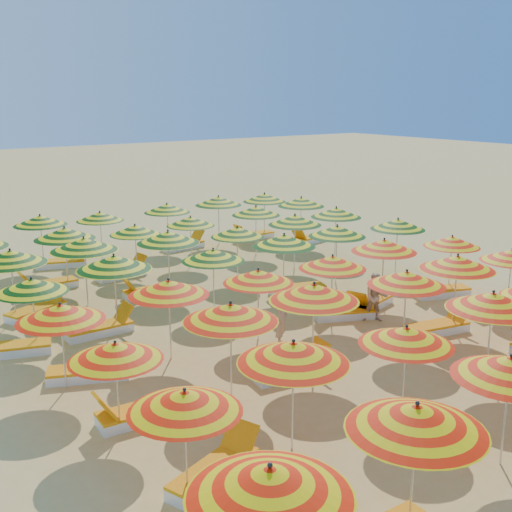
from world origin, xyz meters
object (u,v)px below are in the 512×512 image
Objects in this scene: lounger_16 at (11,349)px; lounger_15 at (440,291)px; umbrella_37 at (65,233)px; lounger_24 at (63,263)px; umbrella_20 at (258,277)px; lounger_14 at (370,304)px; umbrella_44 at (100,216)px; lounger_9 at (292,369)px; umbrella_25 at (114,263)px; lounger_19 at (37,310)px; umbrella_22 at (384,246)px; umbrella_26 at (213,255)px; lounger_21 at (48,285)px; beachgoer_b at (376,298)px; umbrella_16 at (457,263)px; beachgoer_a at (281,319)px; umbrella_34 at (295,220)px; lounger_23 at (309,239)px; umbrella_27 at (284,241)px; lounger_22 at (122,273)px; umbrella_7 at (293,353)px; umbrella_39 at (190,221)px; umbrella_18 at (60,313)px; umbrella_30 at (10,257)px; umbrella_28 at (337,231)px; lounger_12 at (90,372)px; umbrella_35 at (336,212)px; umbrella_41 at (301,202)px; umbrella_6 at (185,401)px; umbrella_29 at (398,224)px; umbrella_21 at (333,262)px; lounger_18 at (296,289)px; umbrella_43 at (40,220)px; umbrella_45 at (167,208)px; lounger_5 at (216,471)px; umbrella_0 at (270,482)px; umbrella_19 at (169,288)px; umbrella_31 at (84,244)px; lounger_8 at (141,413)px; lounger_10 at (438,327)px; umbrella_12 at (115,352)px; umbrella_2 at (510,367)px; lounger_26 at (253,235)px; umbrella_32 at (168,237)px; umbrella_38 at (135,230)px; umbrella_47 at (264,198)px; umbrella_23 at (452,242)px; umbrella_8 at (406,336)px; umbrella_17 at (512,256)px; lounger_13 at (344,313)px; umbrella_46 at (218,201)px.

lounger_15 is at bearing -175.45° from lounger_16.
lounger_24 is (0.70, 2.57, -1.60)m from umbrella_37.
lounger_14 is at bearing 1.11° from umbrella_20.
lounger_9 is at bearing -92.37° from umbrella_44.
umbrella_25 is 1.20× the size of lounger_19.
umbrella_22 is 1.01× the size of umbrella_26.
beachgoer_b is (6.32, -7.88, 0.51)m from lounger_21.
umbrella_16 is 1.84× the size of beachgoer_a.
lounger_23 is (2.95, 2.75, -1.57)m from umbrella_34.
lounger_21 is at bearing 139.12° from umbrella_27.
umbrella_37 reaches higher than lounger_22.
umbrella_7 is 12.56m from umbrella_39.
umbrella_30 is at bearing 86.54° from umbrella_18.
umbrella_39 is at bearing 120.71° from umbrella_28.
umbrella_25 reaches higher than lounger_12.
umbrella_35 is 2.48m from umbrella_41.
umbrella_29 is at bearing 30.11° from umbrella_6.
umbrella_18 is at bearing 178.86° from umbrella_21.
lounger_24 is at bearing -39.72° from lounger_18.
umbrella_43 is 1.02× the size of umbrella_45.
lounger_5 is 1.00× the size of lounger_19.
lounger_21 is (2.32, 4.63, 0.00)m from lounger_16.
umbrella_41 is at bearing -4.07° from lounger_22.
umbrella_0 is at bearing -100.19° from umbrella_37.
lounger_15 is (7.14, 1.85, 0.00)m from lounger_9.
umbrella_31 is (-0.17, 4.81, 0.10)m from umbrella_19.
umbrella_26 is 0.87× the size of umbrella_35.
umbrella_35 is 13.29m from lounger_8.
umbrella_18 reaches higher than lounger_19.
umbrella_22 is at bearing 0.26° from umbrella_19.
lounger_10 and lounger_24 have the same top height.
umbrella_12 reaches higher than lounger_14.
umbrella_16 reaches higher than umbrella_2.
lounger_14 is at bearing -168.45° from umbrella_22.
umbrella_20 is at bearing 56.13° from lounger_26.
umbrella_32 is at bearing 67.55° from umbrella_0.
umbrella_29 is at bearing -33.07° from umbrella_38.
umbrella_43 is 9.25m from umbrella_47.
umbrella_19 reaches higher than umbrella_20.
umbrella_21 is at bearing 19.95° from lounger_12.
umbrella_21 is at bearing 179.72° from umbrella_23.
umbrella_39 is at bearing 179.09° from lounger_21.
umbrella_8 is at bearing -1.75° from umbrella_6.
umbrella_17 reaches higher than lounger_13.
lounger_15 is 7.90m from lounger_23.
umbrella_46 reaches higher than lounger_21.
umbrella_45 is 6.24m from lounger_21.
umbrella_21 is at bearing -47.45° from lounger_24.
umbrella_8 is 10.66m from umbrella_30.
lounger_5 and lounger_19 have the same top height.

